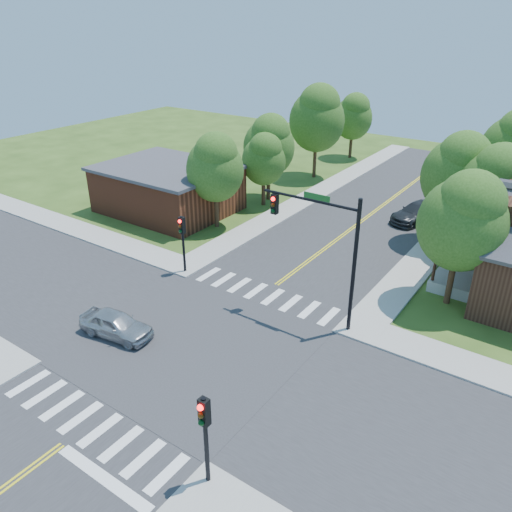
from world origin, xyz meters
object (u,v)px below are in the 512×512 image
Objects in this scene: signal_pole_nw at (182,234)px; car_dgrey at (417,213)px; car_silver at (116,325)px; signal_mast_ne at (324,237)px; signal_pole_se at (205,426)px.

signal_pole_nw is 19.19m from car_dgrey.
car_dgrey reaches higher than car_silver.
car_dgrey is at bearing 91.41° from signal_mast_ne.
signal_pole_se is 0.93× the size of car_silver.
signal_pole_se is 10.46m from car_silver.
signal_pole_nw is 0.70× the size of car_dgrey.
signal_mast_ne is 1.33× the size of car_dgrey.
car_silver is at bearing -75.63° from signal_pole_nw.
signal_mast_ne is at bearing -70.43° from car_dgrey.
signal_pole_se is 1.00× the size of signal_pole_nw.
signal_mast_ne is 9.76m from signal_pole_nw.
signal_mast_ne is 17.27m from car_dgrey.
signal_pole_nw reaches higher than car_silver.
signal_pole_se reaches higher than car_silver.
car_silver is at bearing -137.46° from signal_mast_ne.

